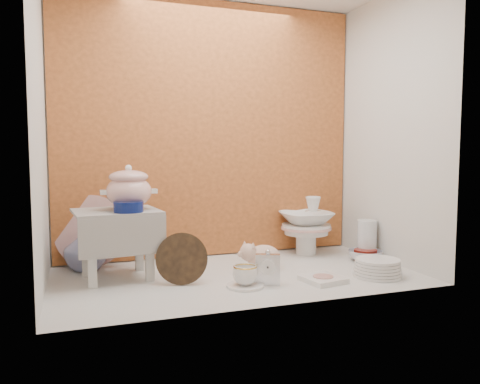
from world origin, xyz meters
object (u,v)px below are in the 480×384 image
(dinner_plate_stack, at_px, (377,268))
(porcelain_tower, at_px, (306,225))
(blue_white_vase, at_px, (86,248))
(plush_pig, at_px, (263,256))
(crystal_bowl, at_px, (365,256))
(step_stool, at_px, (117,244))
(soup_tureen, at_px, (129,187))
(gold_rim_teacup, at_px, (245,275))
(floral_platter, at_px, (91,231))
(mantel_clock, at_px, (268,267))

(dinner_plate_stack, relative_size, porcelain_tower, 0.68)
(blue_white_vase, distance_m, plush_pig, 0.94)
(plush_pig, distance_m, crystal_bowl, 0.63)
(step_stool, relative_size, porcelain_tower, 1.13)
(dinner_plate_stack, bearing_deg, soup_tureen, 161.21)
(step_stool, height_order, blue_white_vase, step_stool)
(blue_white_vase, distance_m, crystal_bowl, 1.54)
(gold_rim_teacup, bearing_deg, crystal_bowl, 17.75)
(blue_white_vase, bearing_deg, soup_tureen, -47.76)
(dinner_plate_stack, bearing_deg, floral_platter, 152.76)
(step_stool, distance_m, plush_pig, 0.75)
(crystal_bowl, height_order, porcelain_tower, porcelain_tower)
(soup_tureen, xyz_separation_m, dinner_plate_stack, (1.17, -0.40, -0.40))
(dinner_plate_stack, bearing_deg, plush_pig, 146.78)
(gold_rim_teacup, relative_size, dinner_plate_stack, 0.48)
(crystal_bowl, bearing_deg, blue_white_vase, 168.24)
(gold_rim_teacup, bearing_deg, dinner_plate_stack, -3.59)
(floral_platter, distance_m, blue_white_vase, 0.11)
(step_stool, distance_m, crystal_bowl, 1.38)
(floral_platter, relative_size, plush_pig, 1.66)
(blue_white_vase, xyz_separation_m, gold_rim_teacup, (0.68, -0.58, -0.06))
(blue_white_vase, xyz_separation_m, dinner_plate_stack, (1.37, -0.62, -0.07))
(dinner_plate_stack, bearing_deg, gold_rim_teacup, 176.41)
(porcelain_tower, bearing_deg, blue_white_vase, 178.43)
(plush_pig, distance_m, gold_rim_teacup, 0.34)
(dinner_plate_stack, distance_m, porcelain_tower, 0.61)
(step_stool, bearing_deg, floral_platter, 105.00)
(mantel_clock, bearing_deg, blue_white_vase, 167.18)
(blue_white_vase, relative_size, plush_pig, 0.99)
(dinner_plate_stack, bearing_deg, crystal_bowl, 65.67)
(step_stool, bearing_deg, gold_rim_teacup, -38.75)
(soup_tureen, relative_size, floral_platter, 0.67)
(gold_rim_teacup, bearing_deg, porcelain_tower, 42.58)
(soup_tureen, xyz_separation_m, blue_white_vase, (-0.20, 0.23, -0.33))
(soup_tureen, distance_m, mantel_clock, 0.78)
(soup_tureen, bearing_deg, mantel_clock, -31.01)
(floral_platter, distance_m, porcelain_tower, 1.25)
(gold_rim_teacup, height_order, porcelain_tower, porcelain_tower)
(blue_white_vase, bearing_deg, porcelain_tower, -1.57)
(blue_white_vase, height_order, crystal_bowl, blue_white_vase)
(soup_tureen, distance_m, dinner_plate_stack, 1.30)
(plush_pig, height_order, crystal_bowl, plush_pig)
(soup_tureen, height_order, floral_platter, soup_tureen)
(blue_white_vase, distance_m, porcelain_tower, 1.28)
(floral_platter, xyz_separation_m, gold_rim_teacup, (0.66, -0.65, -0.14))
(dinner_plate_stack, bearing_deg, blue_white_vase, 155.59)
(soup_tureen, height_order, mantel_clock, soup_tureen)
(step_stool, height_order, dinner_plate_stack, step_stool)
(dinner_plate_stack, bearing_deg, mantel_clock, 175.83)
(gold_rim_teacup, height_order, crystal_bowl, gold_rim_teacup)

